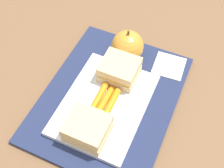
# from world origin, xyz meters

# --- Properties ---
(ground_plane) EXTENTS (2.40, 2.40, 0.00)m
(ground_plane) POSITION_xyz_m (0.00, 0.00, 0.00)
(ground_plane) COLOR brown
(lunchbag_mat) EXTENTS (0.36, 0.28, 0.01)m
(lunchbag_mat) POSITION_xyz_m (0.00, 0.00, 0.01)
(lunchbag_mat) COLOR navy
(lunchbag_mat) RESTS_ON ground_plane
(food_tray) EXTENTS (0.23, 0.17, 0.01)m
(food_tray) POSITION_xyz_m (-0.03, 0.00, 0.02)
(food_tray) COLOR white
(food_tray) RESTS_ON lunchbag_mat
(sandwich_half_left) EXTENTS (0.07, 0.08, 0.04)m
(sandwich_half_left) POSITION_xyz_m (-0.10, 0.00, 0.04)
(sandwich_half_left) COLOR #DBC189
(sandwich_half_left) RESTS_ON food_tray
(sandwich_half_right) EXTENTS (0.07, 0.08, 0.04)m
(sandwich_half_right) POSITION_xyz_m (0.05, 0.00, 0.04)
(sandwich_half_right) COLOR #DBC189
(sandwich_half_right) RESTS_ON food_tray
(carrot_sticks_bundle) EXTENTS (0.08, 0.04, 0.02)m
(carrot_sticks_bundle) POSITION_xyz_m (-0.02, 0.00, 0.03)
(carrot_sticks_bundle) COLOR orange
(carrot_sticks_bundle) RESTS_ON food_tray
(apple) EXTENTS (0.08, 0.08, 0.09)m
(apple) POSITION_xyz_m (0.12, 0.01, 0.05)
(apple) COLOR gold
(apple) RESTS_ON lunchbag_mat
(paper_napkin) EXTENTS (0.07, 0.07, 0.00)m
(paper_napkin) POSITION_xyz_m (0.14, -0.09, 0.01)
(paper_napkin) COLOR white
(paper_napkin) RESTS_ON lunchbag_mat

